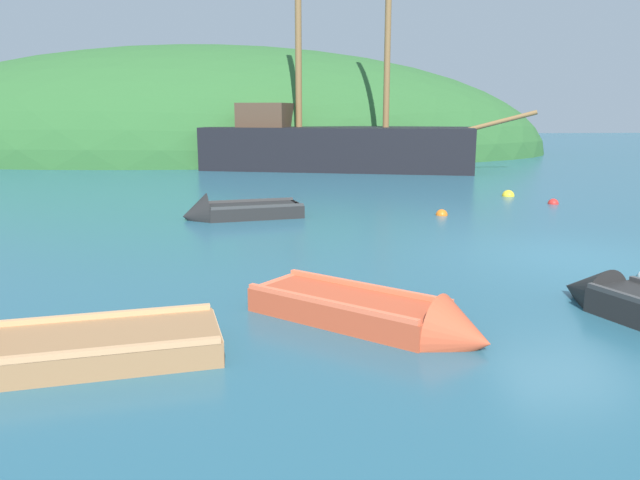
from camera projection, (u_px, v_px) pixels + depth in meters
name	position (u px, v px, depth m)	size (l,w,h in m)	color
ground_plane	(570.00, 258.00, 11.71)	(120.00, 120.00, 0.00)	#285B70
shore_hill	(210.00, 154.00, 38.82)	(42.63, 20.53, 13.13)	#2D602D
sailing_ship	(335.00, 153.00, 28.90)	(14.99, 6.97, 12.56)	black
rowboat_portside	(381.00, 319.00, 8.00)	(3.16, 2.93, 0.97)	#C64C2D
rowboat_far	(29.00, 358.00, 6.80)	(3.65, 1.84, 1.22)	#9E7047
rowboat_outer_left	(233.00, 214.00, 16.04)	(3.22, 1.76, 1.14)	black
buoy_red	(553.00, 204.00, 18.45)	(0.32, 0.32, 0.32)	red
buoy_orange	(442.00, 215.00, 16.48)	(0.32, 0.32, 0.32)	orange
buoy_yellow	(508.00, 196.00, 20.09)	(0.40, 0.40, 0.40)	yellow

